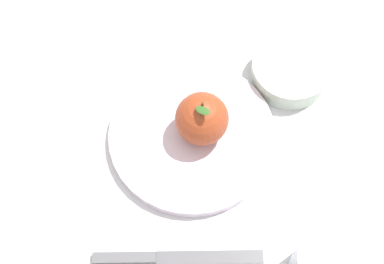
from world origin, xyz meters
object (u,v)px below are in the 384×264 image
Objects in this scene: apple at (202,119)px; knife at (162,258)px; side_bowl at (290,70)px; dinner_plate at (192,135)px.

apple reaches higher than knife.
knife is at bearing -35.61° from side_bowl.
apple reaches higher than side_bowl.
apple is 0.39× the size of knife.
side_bowl is (-0.10, 0.15, 0.01)m from dinner_plate.
apple is 0.17m from side_bowl.
dinner_plate is 1.06× the size of knife.
dinner_plate is 2.05× the size of side_bowl.
side_bowl reaches higher than knife.
knife is at bearing -14.29° from dinner_plate.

